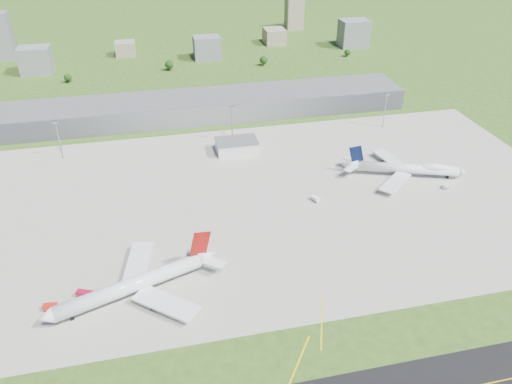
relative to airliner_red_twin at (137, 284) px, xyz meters
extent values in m
plane|color=#2E4F18|center=(55.89, 172.07, -5.66)|extent=(1400.00, 1400.00, 0.00)
cube|color=gray|center=(65.89, 62.07, -5.62)|extent=(360.00, 190.00, 0.08)
cube|color=slate|center=(55.89, 187.07, 1.84)|extent=(300.00, 42.00, 15.00)
cube|color=silver|center=(65.89, 122.07, -1.66)|extent=(26.00, 16.00, 8.00)
cylinder|color=gray|center=(-44.11, 137.07, 6.84)|extent=(0.70, 0.70, 25.00)
cube|color=gray|center=(-44.11, 137.07, 19.64)|extent=(3.50, 2.00, 1.20)
cylinder|color=gray|center=(65.89, 137.07, 6.84)|extent=(0.70, 0.70, 25.00)
cube|color=gray|center=(65.89, 137.07, 19.64)|extent=(3.50, 2.00, 1.20)
cylinder|color=gray|center=(175.89, 137.07, 6.84)|extent=(0.70, 0.70, 25.00)
cube|color=gray|center=(175.89, 137.07, 19.64)|extent=(3.50, 2.00, 1.20)
cylinder|color=white|center=(-2.78, -0.98, 0.32)|extent=(61.65, 27.04, 6.52)
cone|color=white|center=(-35.09, -12.32, 0.32)|extent=(7.29, 7.95, 6.52)
cone|color=white|center=(31.07, 10.91, 1.19)|extent=(10.37, 9.03, 6.52)
cube|color=#941D08|center=(-4.83, -1.70, -1.70)|extent=(49.67, 19.65, 1.41)
cube|color=white|center=(11.07, -12.54, -1.64)|extent=(27.82, 25.84, 0.98)
cube|color=white|center=(0.80, 16.71, -1.64)|extent=(14.84, 29.59, 0.98)
cube|color=maroon|center=(28.50, 10.01, 9.02)|extent=(10.40, 4.10, 13.14)
cylinder|color=#38383D|center=(7.22, -9.56, -3.70)|extent=(6.79, 5.26, 3.48)
cylinder|color=#38383D|center=(-0.35, 11.98, -3.70)|extent=(6.79, 5.26, 3.48)
cube|color=black|center=(4.99, -3.43, -4.30)|extent=(2.07, 1.81, 2.72)
cube|color=black|center=(1.75, 5.80, -4.30)|extent=(2.07, 1.81, 2.72)
cube|color=black|center=(-26.37, -9.26, -4.30)|extent=(2.07, 1.81, 2.72)
cylinder|color=white|center=(159.34, 68.17, -0.45)|extent=(57.30, 25.36, 5.88)
cone|color=white|center=(189.23, 57.46, -0.45)|extent=(6.44, 7.13, 5.88)
cone|color=white|center=(128.11, 79.36, 0.31)|extent=(9.12, 8.09, 5.88)
cube|color=navy|center=(161.12, 67.53, -2.27)|extent=(46.17, 18.53, 1.23)
ellipsoid|color=white|center=(173.72, 63.01, 1.32)|extent=(19.68, 11.88, 5.29)
cube|color=white|center=(156.18, 84.58, -2.15)|extent=(13.11, 27.54, 0.85)
cube|color=white|center=(146.48, 57.49, -2.15)|extent=(25.69, 23.60, 0.85)
cube|color=#071337|center=(130.34, 78.56, 7.23)|extent=(9.05, 3.63, 11.45)
cylinder|color=#38383D|center=(157.58, 77.86, -3.95)|extent=(5.93, 4.61, 3.03)
cylinder|color=#38383D|center=(155.63, 88.63, -3.95)|extent=(5.93, 4.61, 3.03)
cylinder|color=#38383D|center=(151.82, 61.80, -3.95)|extent=(5.93, 4.61, 3.03)
cylinder|color=#38383D|center=(143.47, 54.72, -3.95)|extent=(5.93, 4.61, 3.03)
cube|color=black|center=(155.42, 74.10, -4.47)|extent=(1.81, 1.58, 2.37)
cube|color=black|center=(152.55, 66.07, -4.47)|extent=(1.81, 1.58, 2.37)
cube|color=black|center=(181.64, 60.17, -4.47)|extent=(1.81, 1.58, 2.37)
cube|color=maroon|center=(-22.07, 2.87, -3.81)|extent=(7.56, 5.19, 2.83)
cube|color=black|center=(-22.07, 2.87, -5.23)|extent=(6.63, 4.90, 0.70)
cube|color=red|center=(-35.42, -1.74, -3.91)|extent=(5.89, 3.10, 2.63)
cube|color=black|center=(-35.42, -1.74, -5.23)|extent=(5.06, 3.12, 0.70)
cube|color=orange|center=(27.93, 15.44, -4.53)|extent=(3.67, 2.32, 1.40)
cube|color=black|center=(27.93, 15.44, -5.23)|extent=(3.15, 2.37, 0.70)
cube|color=white|center=(97.01, 53.56, -4.05)|extent=(4.21, 5.83, 2.35)
cube|color=black|center=(97.01, 53.56, -5.23)|extent=(4.01, 5.14, 0.70)
cube|color=silver|center=(174.89, 50.28, -4.17)|extent=(5.21, 4.39, 2.11)
cube|color=black|center=(174.89, 50.28, -5.23)|extent=(4.66, 4.11, 0.70)
cube|color=slate|center=(-84.11, 322.07, 6.34)|extent=(28.00, 22.00, 24.00)
cube|color=gray|center=(-4.11, 362.07, 1.34)|extent=(20.00, 18.00, 14.00)
cube|color=slate|center=(75.89, 332.07, 5.34)|extent=(26.00, 20.00, 22.00)
cube|color=gray|center=(155.89, 372.07, 2.34)|extent=(22.00, 24.00, 16.00)
cube|color=slate|center=(235.89, 342.07, 8.34)|extent=(30.00, 22.00, 28.00)
cube|color=slate|center=(-124.11, 382.07, 16.34)|extent=(22.00, 20.00, 44.00)
cube|color=gray|center=(195.89, 432.07, 12.34)|extent=(20.00, 18.00, 36.00)
cylinder|color=#382314|center=(-54.11, 287.07, -4.16)|extent=(0.70, 0.70, 3.00)
sphere|color=black|center=(-54.11, 287.07, -0.78)|extent=(6.75, 6.75, 6.75)
cylinder|color=#382314|center=(35.89, 302.07, -3.86)|extent=(0.70, 0.70, 3.60)
sphere|color=black|center=(35.89, 302.07, 0.19)|extent=(8.10, 8.10, 8.10)
cylinder|color=#382314|center=(125.89, 297.07, -3.96)|extent=(0.70, 0.70, 3.40)
sphere|color=black|center=(125.89, 297.07, -0.13)|extent=(7.65, 7.65, 7.65)
cylinder|color=#382314|center=(215.89, 307.07, -4.26)|extent=(0.70, 0.70, 2.80)
sphere|color=black|center=(215.89, 307.07, -1.11)|extent=(6.30, 6.30, 6.30)
camera|label=1|loc=(14.06, -165.83, 143.08)|focal=35.00mm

